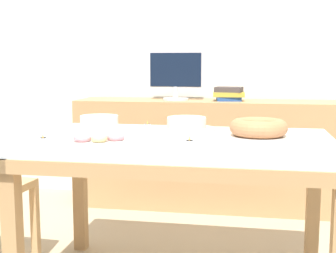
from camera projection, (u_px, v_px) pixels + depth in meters
name	position (u px, v px, depth m)	size (l,w,h in m)	color
wall_back	(212.00, 42.00, 3.85)	(8.00, 0.10, 2.60)	silver
dining_table	(181.00, 158.00, 2.26)	(1.48, 0.94, 0.77)	silver
sideboard	(208.00, 154.00, 3.67)	(2.05, 0.44, 0.84)	tan
computer_monitor	(176.00, 76.00, 3.63)	(0.42, 0.20, 0.38)	silver
book_stack	(229.00, 94.00, 3.58)	(0.25, 0.19, 0.11)	#23478C
cake_chocolate_round	(187.00, 124.00, 2.52)	(0.31, 0.31, 0.07)	silver
cake_golden_bundt	(258.00, 129.00, 2.24)	(0.28, 0.28, 0.09)	silver
pastry_platter	(99.00, 139.00, 2.12)	(0.32, 0.32, 0.04)	silver
plate_stack	(99.00, 122.00, 2.60)	(0.21, 0.21, 0.07)	silver
tealight_right_edge	(43.00, 139.00, 2.16)	(0.04, 0.04, 0.04)	silver
tealight_near_cakes	(147.00, 125.00, 2.65)	(0.04, 0.04, 0.04)	silver
tealight_left_edge	(189.00, 142.00, 2.09)	(0.04, 0.04, 0.04)	silver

